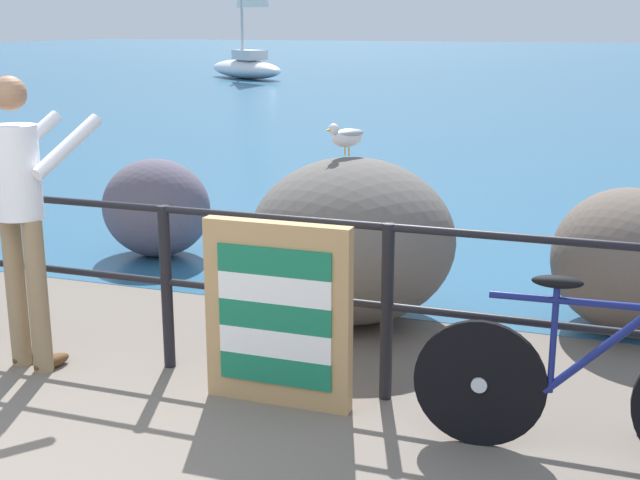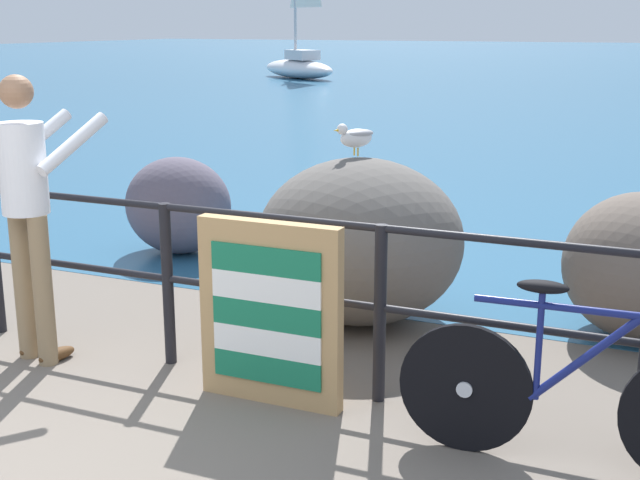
# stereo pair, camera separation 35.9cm
# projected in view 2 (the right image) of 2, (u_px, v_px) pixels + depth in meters

# --- Properties ---
(ground_plane) EXTENTS (120.00, 120.00, 0.10)m
(ground_plane) POSITION_uv_depth(u_px,v_px,m) (569.00, 110.00, 21.30)
(ground_plane) COLOR #6B6056
(promenade_railing) EXTENTS (8.36, 0.07, 1.02)m
(promenade_railing) POSITION_uv_depth(u_px,v_px,m) (167.00, 265.00, 5.21)
(promenade_railing) COLOR black
(promenade_railing) RESTS_ON ground_plane
(bicycle) EXTENTS (1.70, 0.48, 0.92)m
(bicycle) POSITION_uv_depth(u_px,v_px,m) (577.00, 393.00, 4.00)
(bicycle) COLOR black
(bicycle) RESTS_ON ground_plane
(person_at_railing) EXTENTS (0.55, 0.67, 1.78)m
(person_at_railing) POSITION_uv_depth(u_px,v_px,m) (29.00, 206.00, 5.18)
(person_at_railing) COLOR #8C7251
(person_at_railing) RESTS_ON ground_plane
(folded_deckchair_stack) EXTENTS (0.84, 0.10, 1.04)m
(folded_deckchair_stack) POSITION_uv_depth(u_px,v_px,m) (270.00, 314.00, 4.69)
(folded_deckchair_stack) COLOR tan
(folded_deckchair_stack) RESTS_ON ground_plane
(breakwater_boulder_main) EXTENTS (1.46, 1.41, 1.17)m
(breakwater_boulder_main) POSITION_uv_depth(u_px,v_px,m) (360.00, 241.00, 6.00)
(breakwater_boulder_main) COLOR #605B56
(breakwater_boulder_main) RESTS_ON ground
(breakwater_boulder_left) EXTENTS (1.00, 0.84, 0.89)m
(breakwater_boulder_left) POSITION_uv_depth(u_px,v_px,m) (178.00, 205.00, 7.81)
(breakwater_boulder_left) COLOR #5B5362
(breakwater_boulder_left) RESTS_ON ground
(seagull) EXTENTS (0.24, 0.32, 0.23)m
(seagull) POSITION_uv_depth(u_px,v_px,m) (356.00, 136.00, 5.93)
(seagull) COLOR gold
(seagull) RESTS_ON breakwater_boulder_main
(sailboat) EXTENTS (4.36, 3.57, 6.16)m
(sailboat) POSITION_uv_depth(u_px,v_px,m) (299.00, 59.00, 32.11)
(sailboat) COLOR white
(sailboat) RESTS_ON sea_surface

